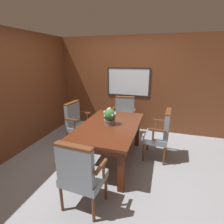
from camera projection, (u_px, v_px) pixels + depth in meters
The scene contains 9 objects.
ground_plane at pixel (100, 161), 3.38m from camera, with size 14.00×14.00×0.00m, color #93969E.
wall_back at pixel (123, 84), 4.68m from camera, with size 7.20×0.08×2.45m.
wall_left at pixel (17, 93), 3.51m from camera, with size 0.06×7.20×2.45m.
dining_table at pixel (110, 130), 3.23m from camera, with size 1.03×1.70×0.73m.
chair_left_far at pixel (77, 122), 3.88m from camera, with size 0.48×0.59×0.99m.
chair_head_far at pixel (124, 115), 4.37m from camera, with size 0.59×0.47×0.99m.
chair_right_far at pixel (160, 132), 3.33m from camera, with size 0.48×0.59×0.99m.
chair_head_near at pixel (80, 173), 2.15m from camera, with size 0.59×0.48×0.99m.
potted_plant at pixel (110, 116), 3.17m from camera, with size 0.24×0.23×0.32m.
Camera 1 is at (1.08, -2.75, 1.91)m, focal length 28.00 mm.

